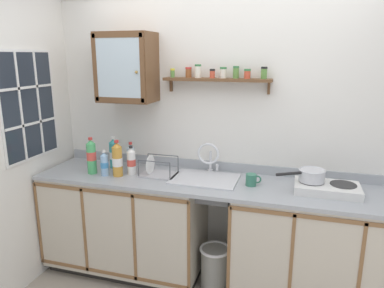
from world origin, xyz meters
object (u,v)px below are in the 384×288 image
object	(u,v)px
bottle_juice_amber_5	(117,160)
dish_rack	(157,172)
mug	(251,180)
bottle_detergent_teal_0	(114,154)
bottle_water_blue_2	(104,164)
hot_plate_stove	(327,188)
trash_bin	(215,268)
sink	(205,182)
bottle_soda_green_1	(91,156)
bottle_water_clear_3	(131,157)
saucepan	(311,175)
bottle_opaque_white_4	(131,161)
wall_cabinet	(127,68)

from	to	relation	value
bottle_juice_amber_5	dish_rack	bearing A→B (deg)	19.63
dish_rack	mug	world-z (taller)	dish_rack
bottle_detergent_teal_0	bottle_water_blue_2	distance (m)	0.22
mug	hot_plate_stove	bearing A→B (deg)	1.98
bottle_water_blue_2	bottle_detergent_teal_0	bearing A→B (deg)	98.29
trash_bin	bottle_juice_amber_5	bearing A→B (deg)	-178.83
sink	bottle_soda_green_1	xyz separation A→B (m)	(-0.97, -0.14, 0.18)
bottle_water_blue_2	bottle_water_clear_3	xyz separation A→B (m)	(0.14, 0.22, 0.01)
saucepan	bottle_water_clear_3	xyz separation A→B (m)	(-1.52, 0.07, -0.01)
saucepan	bottle_opaque_white_4	xyz separation A→B (m)	(-1.45, -0.06, -0.00)
hot_plate_stove	bottle_soda_green_1	world-z (taller)	bottle_soda_green_1
saucepan	dish_rack	xyz separation A→B (m)	(-1.24, -0.02, -0.09)
wall_cabinet	bottle_juice_amber_5	bearing A→B (deg)	-90.57
hot_plate_stove	bottle_juice_amber_5	distance (m)	1.67
hot_plate_stove	dish_rack	bearing A→B (deg)	179.96
saucepan	wall_cabinet	world-z (taller)	wall_cabinet
dish_rack	trash_bin	bearing A→B (deg)	-9.83
hot_plate_stove	bottle_water_clear_3	world-z (taller)	bottle_water_clear_3
hot_plate_stove	bottle_water_clear_3	xyz separation A→B (m)	(-1.63, 0.09, 0.08)
saucepan	bottle_detergent_teal_0	bearing A→B (deg)	177.67
bottle_juice_amber_5	trash_bin	bearing A→B (deg)	1.17
bottle_soda_green_1	trash_bin	distance (m)	1.40
bottle_water_clear_3	bottle_opaque_white_4	bearing A→B (deg)	-62.50
bottle_detergent_teal_0	bottle_juice_amber_5	bearing A→B (deg)	-53.99
sink	bottle_detergent_teal_0	distance (m)	0.88
saucepan	bottle_juice_amber_5	world-z (taller)	bottle_juice_amber_5
mug	trash_bin	bearing A→B (deg)	-164.60
bottle_opaque_white_4	sink	bearing A→B (deg)	5.85
sink	bottle_water_clear_3	world-z (taller)	sink
hot_plate_stove	bottle_soda_green_1	bearing A→B (deg)	-176.64
bottle_water_clear_3	mug	xyz separation A→B (m)	(1.08, -0.11, -0.06)
bottle_water_clear_3	bottle_juice_amber_5	bearing A→B (deg)	-97.13
bottle_opaque_white_4	mug	size ratio (longest dim) A/B	2.07
saucepan	trash_bin	distance (m)	1.10
bottle_juice_amber_5	wall_cabinet	size ratio (longest dim) A/B	0.53
bottle_soda_green_1	sink	bearing A→B (deg)	7.96
bottle_water_blue_2	saucepan	bearing A→B (deg)	5.13
bottle_detergent_teal_0	bottle_juice_amber_5	distance (m)	0.24
sink	bottle_water_blue_2	distance (m)	0.86
hot_plate_stove	bottle_water_clear_3	size ratio (longest dim) A/B	1.89
bottle_water_clear_3	bottle_opaque_white_4	distance (m)	0.15
hot_plate_stove	bottle_water_blue_2	distance (m)	1.78
wall_cabinet	dish_rack	bearing A→B (deg)	-23.23
bottle_opaque_white_4	bottle_juice_amber_5	world-z (taller)	bottle_juice_amber_5
bottle_soda_green_1	dish_rack	world-z (taller)	bottle_soda_green_1
bottle_soda_green_1	mug	xyz separation A→B (m)	(1.35, 0.09, -0.10)
hot_plate_stove	trash_bin	xyz separation A→B (m)	(-0.82, -0.09, -0.76)
mug	wall_cabinet	distance (m)	1.39
bottle_water_blue_2	bottle_juice_amber_5	size ratio (longest dim) A/B	0.72
bottle_soda_green_1	dish_rack	bearing A→B (deg)	11.54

